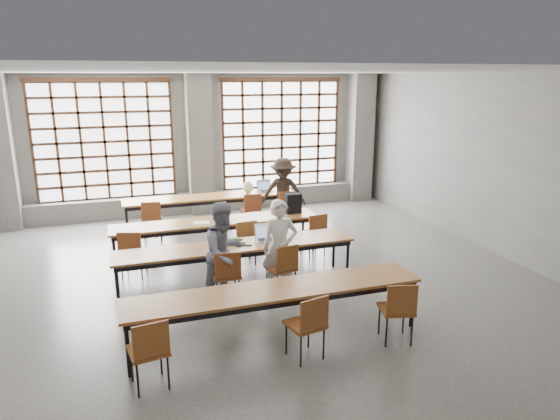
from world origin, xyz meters
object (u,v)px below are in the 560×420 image
object	(u,v)px
chair_near_mid	(309,321)
mouse	(290,238)
desk_row_a	(211,199)
laptop_front	(266,236)
red_pouch	(148,347)
desk_row_b	(216,224)
chair_mid_right	(315,230)
chair_near_left	(149,347)
backpack	(293,203)
chair_mid_left	(132,249)
chair_mid_centre	(245,237)
student_back	(283,192)
student_male	(280,247)
plastic_bag	(248,187)
phone	(248,245)
chair_front_right	(283,264)
chair_back_mid	(252,208)
chair_back_left	(152,216)
student_female	(225,252)
desk_row_d	(276,293)
desk_row_c	(236,248)
chair_back_right	(285,205)
chair_near_right	(398,306)
green_box	(232,241)
laptop_back	(265,188)

from	to	relation	value
chair_near_mid	mouse	distance (m)	2.58
desk_row_a	laptop_front	bearing A→B (deg)	-85.36
red_pouch	desk_row_b	bearing A→B (deg)	67.96
chair_mid_right	desk_row_a	bearing A→B (deg)	119.69
chair_mid_right	chair_near_mid	distance (m)	3.72
chair_near_left	red_pouch	bearing A→B (deg)	98.46
desk_row_a	backpack	size ratio (longest dim) A/B	10.00
desk_row_b	backpack	world-z (taller)	backpack
chair_mid_left	mouse	world-z (taller)	chair_mid_left
desk_row_b	chair_mid_right	distance (m)	1.92
chair_mid_centre	chair_near_left	size ratio (longest dim) A/B	1.00
student_back	red_pouch	xyz separation A→B (m)	(-3.50, -5.48, -0.31)
student_male	chair_mid_right	bearing A→B (deg)	61.32
desk_row_b	student_back	world-z (taller)	student_back
desk_row_a	desk_row_b	size ratio (longest dim) A/B	1.00
backpack	plastic_bag	size ratio (longest dim) A/B	1.40
desk_row_a	chair_near_left	distance (m)	6.35
phone	chair_front_right	bearing A→B (deg)	-50.36
student_male	chair_near_left	bearing A→B (deg)	-125.83
chair_mid_centre	backpack	distance (m)	1.43
chair_back_mid	student_male	world-z (taller)	student_male
desk_row_a	laptop_front	distance (m)	3.45
desk_row_b	chair_back_left	distance (m)	1.80
chair_back_left	phone	xyz separation A→B (m)	(1.32, -3.02, 0.20)
chair_back_mid	student_back	world-z (taller)	student_back
student_male	chair_back_left	bearing A→B (deg)	128.75
desk_row_b	phone	bearing A→B (deg)	-82.97
desk_row_a	phone	distance (m)	3.65
chair_mid_right	backpack	xyz separation A→B (m)	(-0.21, 0.68, 0.39)
chair_mid_right	student_male	size ratio (longest dim) A/B	0.56
student_back	backpack	distance (m)	1.51
plastic_bag	red_pouch	size ratio (longest dim) A/B	1.43
student_female	chair_back_mid	bearing A→B (deg)	42.03
desk_row_d	student_back	distance (m)	5.25
desk_row_a	chair_back_left	size ratio (longest dim) A/B	4.55
desk_row_a	desk_row_c	size ratio (longest dim) A/B	1.00
desk_row_c	chair_back_right	size ratio (longest dim) A/B	4.55
chair_near_right	plastic_bag	world-z (taller)	plastic_bag
chair_near_mid	plastic_bag	bearing A→B (deg)	81.81
chair_near_mid	phone	distance (m)	2.42
student_back	green_box	xyz separation A→B (m)	(-1.93, -2.97, -0.03)
green_box	plastic_bag	xyz separation A→B (m)	(1.23, 3.52, 0.10)
desk_row_c	chair_near_mid	size ratio (longest dim) A/B	4.55
desk_row_a	chair_front_right	xyz separation A→B (m)	(0.34, -4.18, -0.13)
desk_row_a	chair_back_left	world-z (taller)	chair_back_left
chair_near_mid	laptop_back	xyz separation A→B (m)	(1.32, 6.17, 0.25)
student_male	desk_row_b	bearing A→B (deg)	118.92
chair_near_right	green_box	distance (m)	3.06
phone	chair_near_mid	bearing A→B (deg)	-87.23
student_male	backpack	size ratio (longest dim) A/B	3.91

